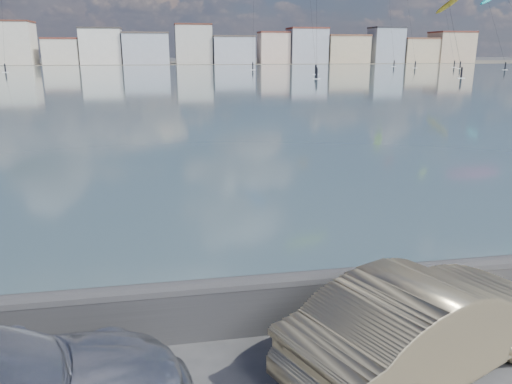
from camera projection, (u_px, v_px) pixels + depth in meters
bay_water at (166, 77)px, 92.74m from camera, size 500.00×177.00×0.00m
far_shore_strip at (164, 63)px, 195.40m from camera, size 500.00×60.00×0.00m
seawall at (212, 306)px, 8.57m from camera, size 400.00×0.36×1.08m
far_buildings at (167, 47)px, 180.74m from camera, size 240.79×13.26×14.60m
car_champagne at (426, 323)px, 7.62m from camera, size 5.10×3.52×1.59m
kitesurfer_6 at (488, 1)px, 128.78m from camera, size 8.27×10.63×19.27m
kitesurfer_11 at (449, 5)px, 144.35m from camera, size 6.13×17.19×20.70m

